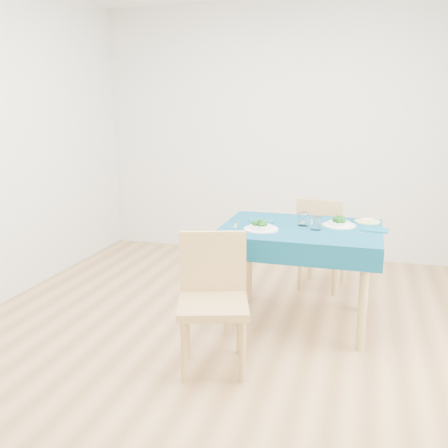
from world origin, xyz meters
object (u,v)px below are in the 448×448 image
(side_plate, at_px, (367,222))
(table, at_px, (299,276))
(bowl_near, at_px, (261,225))
(chair_far, at_px, (323,235))
(chair_near, at_px, (213,288))
(bowl_far, at_px, (339,221))

(side_plate, bearing_deg, table, -146.63)
(table, height_order, bowl_near, bowl_near)
(chair_far, bearing_deg, side_plate, 135.85)
(table, relative_size, chair_far, 1.16)
(bowl_near, bearing_deg, table, 31.80)
(chair_near, bearing_deg, table, 45.65)
(bowl_near, bearing_deg, chair_far, 69.86)
(table, xyz_separation_m, chair_far, (0.10, 0.83, 0.12))
(chair_near, xyz_separation_m, bowl_near, (0.16, 0.67, 0.26))
(bowl_far, bearing_deg, table, -156.55)
(chair_near, height_order, chair_far, chair_near)
(table, relative_size, bowl_far, 4.69)
(bowl_near, bearing_deg, chair_near, -103.30)
(bowl_near, relative_size, bowl_far, 1.02)
(bowl_far, bearing_deg, bowl_near, -152.22)
(chair_near, relative_size, chair_far, 1.08)
(bowl_far, relative_size, side_plate, 1.27)
(bowl_far, distance_m, side_plate, 0.28)
(bowl_near, distance_m, bowl_far, 0.60)
(table, distance_m, side_plate, 0.68)
(side_plate, bearing_deg, bowl_near, -147.20)
(chair_far, xyz_separation_m, bowl_near, (-0.37, -1.00, 0.30))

